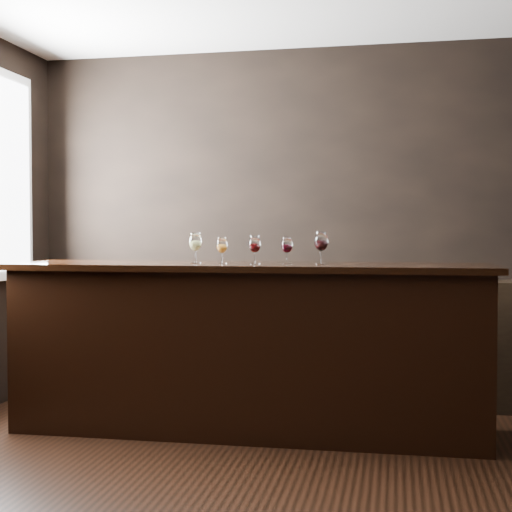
% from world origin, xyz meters
% --- Properties ---
extents(ground, '(5.00, 5.00, 0.00)m').
position_xyz_m(ground, '(0.00, 0.00, 0.00)').
color(ground, black).
rests_on(ground, ground).
extents(room_shell, '(5.02, 4.52, 2.81)m').
position_xyz_m(room_shell, '(-0.23, 0.11, 1.81)').
color(room_shell, black).
rests_on(room_shell, ground).
extents(bar_counter, '(3.07, 0.72, 1.07)m').
position_xyz_m(bar_counter, '(-0.49, 1.08, 0.54)').
color(bar_counter, black).
rests_on(bar_counter, ground).
extents(bar_top, '(3.18, 0.79, 0.04)m').
position_xyz_m(bar_top, '(-0.49, 1.08, 1.09)').
color(bar_top, black).
rests_on(bar_top, bar_counter).
extents(back_bar_shelf, '(2.65, 0.40, 0.95)m').
position_xyz_m(back_bar_shelf, '(0.32, 2.03, 0.48)').
color(back_bar_shelf, black).
rests_on(back_bar_shelf, ground).
extents(glass_white, '(0.09, 0.09, 0.20)m').
position_xyz_m(glass_white, '(-0.84, 1.09, 1.25)').
color(glass_white, white).
rests_on(glass_white, bar_top).
extents(glass_amber, '(0.07, 0.07, 0.17)m').
position_xyz_m(glass_amber, '(-0.65, 1.06, 1.23)').
color(glass_amber, white).
rests_on(glass_amber, bar_top).
extents(glass_red_a, '(0.08, 0.08, 0.18)m').
position_xyz_m(glass_red_a, '(-0.43, 1.06, 1.23)').
color(glass_red_a, white).
rests_on(glass_red_a, bar_top).
extents(glass_red_b, '(0.07, 0.07, 0.18)m').
position_xyz_m(glass_red_b, '(-0.23, 1.10, 1.23)').
color(glass_red_b, white).
rests_on(glass_red_b, bar_top).
extents(glass_red_c, '(0.09, 0.09, 0.21)m').
position_xyz_m(glass_red_c, '(-0.00, 1.09, 1.25)').
color(glass_red_c, white).
rests_on(glass_red_c, bar_top).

